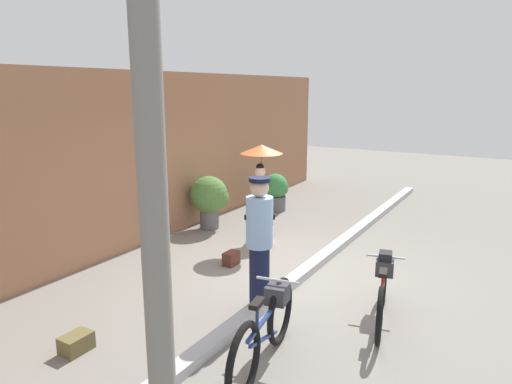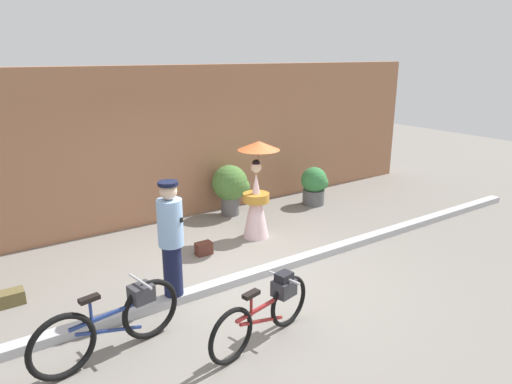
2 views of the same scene
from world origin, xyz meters
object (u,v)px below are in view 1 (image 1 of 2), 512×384
object	(u,v)px
potted_plant_small	(210,198)
utility_pole	(151,158)
bicycle_far_side	(383,288)
bicycle_near_officer	(266,328)
person_officer	(259,240)
potted_plant_by_door	(276,191)
backpack_on_pavement	(77,343)
person_with_parasol	(260,195)
backpack_spare	(231,258)

from	to	relation	value
potted_plant_small	utility_pole	distance (m)	6.62
potted_plant_small	bicycle_far_side	bearing A→B (deg)	-116.00
bicycle_near_officer	person_officer	world-z (taller)	person_officer
potted_plant_by_door	backpack_on_pavement	world-z (taller)	potted_plant_by_door
potted_plant_small	backpack_on_pavement	world-z (taller)	potted_plant_small
bicycle_near_officer	potted_plant_small	distance (m)	4.91
person_with_parasol	backpack_spare	size ratio (longest dim) A/B	6.48
potted_plant_small	potted_plant_by_door	bearing A→B (deg)	-13.48
bicycle_far_side	bicycle_near_officer	bearing A→B (deg)	155.03
person_officer	potted_plant_small	bearing A→B (deg)	46.16
bicycle_near_officer	potted_plant_by_door	size ratio (longest dim) A/B	2.07
bicycle_far_side	backpack_on_pavement	world-z (taller)	bicycle_far_side
backpack_spare	utility_pole	world-z (taller)	utility_pole
bicycle_near_officer	potted_plant_by_door	bearing A→B (deg)	27.55
backpack_on_pavement	utility_pole	world-z (taller)	utility_pole
person_officer	bicycle_far_side	bearing A→B (deg)	-68.73
bicycle_near_officer	person_officer	size ratio (longest dim) A/B	1.04
potted_plant_by_door	backpack_spare	size ratio (longest dim) A/B	3.10
person_officer	backpack_on_pavement	distance (m)	2.38
person_officer	utility_pole	size ratio (longest dim) A/B	0.36
bicycle_near_officer	potted_plant_small	xyz separation A→B (m)	(3.59, 3.34, 0.22)
potted_plant_by_door	backpack_on_pavement	xyz separation A→B (m)	(-6.35, -0.99, -0.36)
person_officer	potted_plant_by_door	size ratio (longest dim) A/B	2.00
backpack_on_pavement	backpack_spare	world-z (taller)	backpack_spare
person_officer	backpack_on_pavement	bearing A→B (deg)	147.40
bicycle_near_officer	person_with_parasol	bearing A→B (deg)	31.18
bicycle_far_side	potted_plant_small	bearing A→B (deg)	64.00
potted_plant_small	person_officer	bearing A→B (deg)	-133.84
bicycle_far_side	potted_plant_by_door	bearing A→B (deg)	42.74
person_officer	utility_pole	world-z (taller)	utility_pole
person_officer	backpack_spare	distance (m)	1.79
bicycle_near_officer	potted_plant_small	world-z (taller)	potted_plant_small
bicycle_near_officer	bicycle_far_side	xyz separation A→B (m)	(1.60, -0.74, -0.01)
person_with_parasol	potted_plant_small	xyz separation A→B (m)	(0.25, 1.32, -0.26)
person_officer	potted_plant_small	xyz separation A→B (m)	(2.55, 2.65, -0.29)
bicycle_far_side	potted_plant_by_door	distance (m)	5.34
bicycle_far_side	person_with_parasol	xyz separation A→B (m)	(1.74, 2.76, 0.49)
bicycle_far_side	potted_plant_small	xyz separation A→B (m)	(1.99, 4.08, 0.23)
bicycle_far_side	person_officer	world-z (taller)	person_officer
bicycle_far_side	backpack_spare	world-z (taller)	bicycle_far_side
bicycle_near_officer	person_officer	distance (m)	1.35
potted_plant_by_door	potted_plant_small	bearing A→B (deg)	166.52
backpack_spare	person_officer	bearing A→B (deg)	-133.03
bicycle_near_officer	potted_plant_small	bearing A→B (deg)	42.94
person_officer	potted_plant_by_door	xyz separation A→B (m)	(4.48, 2.19, -0.47)
backpack_spare	utility_pole	size ratio (longest dim) A/B	0.06
person_with_parasol	backpack_spare	xyz separation A→B (m)	(-1.21, -0.17, -0.78)
potted_plant_by_door	backpack_on_pavement	distance (m)	6.44
backpack_on_pavement	person_officer	bearing A→B (deg)	-32.60
bicycle_far_side	utility_pole	distance (m)	3.91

